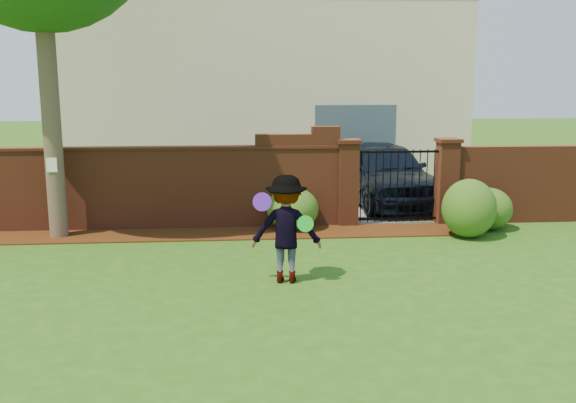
{
  "coord_description": "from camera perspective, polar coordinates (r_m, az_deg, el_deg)",
  "views": [
    {
      "loc": [
        -0.02,
        -9.44,
        3.16
      ],
      "look_at": [
        0.88,
        1.4,
        1.05
      ],
      "focal_mm": 39.67,
      "sensor_mm": 36.0,
      "label": 1
    }
  ],
  "objects": [
    {
      "name": "shrub_middle",
      "position": [
        13.26,
        15.92,
        -0.6
      ],
      "size": [
        1.08,
        1.08,
        1.19
      ],
      "primitive_type": "ellipsoid",
      "color": "#225319",
      "rests_on": "ground"
    },
    {
      "name": "iron_gate",
      "position": [
        14.09,
        9.78,
        1.4
      ],
      "size": [
        1.78,
        0.03,
        1.6
      ],
      "color": "black",
      "rests_on": "ground"
    },
    {
      "name": "house",
      "position": [
        21.46,
        -2.06,
        10.99
      ],
      "size": [
        12.4,
        6.4,
        6.3
      ],
      "color": "beige",
      "rests_on": "ground"
    },
    {
      "name": "shrub_right",
      "position": [
        14.12,
        17.51,
        -0.61
      ],
      "size": [
        1.0,
        1.0,
        0.89
      ],
      "primitive_type": "ellipsoid",
      "color": "#225319",
      "rests_on": "ground"
    },
    {
      "name": "mulch_bed",
      "position": [
        13.19,
        -8.67,
        -2.94
      ],
      "size": [
        11.1,
        1.08,
        0.03
      ],
      "primitive_type": "cube",
      "color": "#351A09",
      "rests_on": "ground"
    },
    {
      "name": "driveway",
      "position": [
        18.07,
        6.55,
        0.86
      ],
      "size": [
        3.2,
        8.0,
        0.01
      ],
      "primitive_type": "cube",
      "color": "slate",
      "rests_on": "ground"
    },
    {
      "name": "frisbee_purple",
      "position": [
        9.65,
        -2.34,
        -0.03
      ],
      "size": [
        0.29,
        0.1,
        0.29
      ],
      "primitive_type": "cylinder",
      "rotation": [
        1.36,
        0.0,
        0.03
      ],
      "color": "#6220CC",
      "rests_on": "man"
    },
    {
      "name": "pillar_right",
      "position": [
        14.38,
        14.04,
        1.84
      ],
      "size": [
        0.5,
        0.5,
        1.88
      ],
      "color": "maroon",
      "rests_on": "ground"
    },
    {
      "name": "brick_wall_return",
      "position": [
        15.16,
        21.2,
        1.47
      ],
      "size": [
        4.0,
        0.25,
        1.7
      ],
      "primitive_type": "cube",
      "color": "maroon",
      "rests_on": "ground"
    },
    {
      "name": "paper_notice",
      "position": [
        13.25,
        -20.42,
        3.09
      ],
      "size": [
        0.2,
        0.01,
        0.28
      ],
      "primitive_type": "cube",
      "color": "white",
      "rests_on": "tree"
    },
    {
      "name": "brick_wall",
      "position": [
        13.77,
        -13.01,
        1.36
      ],
      "size": [
        8.7,
        0.31,
        2.16
      ],
      "color": "maroon",
      "rests_on": "ground"
    },
    {
      "name": "ground",
      "position": [
        9.96,
        -4.44,
        -7.59
      ],
      "size": [
        80.0,
        80.0,
        0.01
      ],
      "primitive_type": "cube",
      "color": "#285415",
      "rests_on": "ground"
    },
    {
      "name": "frisbee_green",
      "position": [
        9.72,
        1.57,
        -2.0
      ],
      "size": [
        0.26,
        0.1,
        0.26
      ],
      "primitive_type": "cylinder",
      "rotation": [
        1.43,
        0.0,
        -0.18
      ],
      "color": "green",
      "rests_on": "man"
    },
    {
      "name": "car",
      "position": [
        16.15,
        8.84,
        2.46
      ],
      "size": [
        2.45,
        4.91,
        1.61
      ],
      "primitive_type": "imported",
      "rotation": [
        0.0,
        0.0,
        0.12
      ],
      "color": "black",
      "rests_on": "ground"
    },
    {
      "name": "man",
      "position": [
        9.9,
        -0.19,
        -2.52
      ],
      "size": [
        1.18,
        0.78,
        1.7
      ],
      "primitive_type": "imported",
      "rotation": [
        0.0,
        0.0,
        3.0
      ],
      "color": "gray",
      "rests_on": "ground"
    },
    {
      "name": "shrub_left",
      "position": [
        13.43,
        0.42,
        -0.65
      ],
      "size": [
        1.11,
        1.11,
        0.91
      ],
      "primitive_type": "ellipsoid",
      "color": "#225319",
      "rests_on": "ground"
    },
    {
      "name": "pillar_left",
      "position": [
        13.84,
        5.38,
        1.76
      ],
      "size": [
        0.5,
        0.5,
        1.88
      ],
      "color": "maroon",
      "rests_on": "ground"
    }
  ]
}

